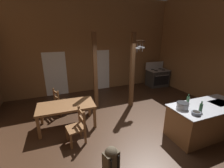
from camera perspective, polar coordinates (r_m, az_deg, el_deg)
The scene contains 16 objects.
ground_plane at distance 4.95m, azimuth 6.11°, elevation -16.68°, with size 9.07×8.26×0.10m, color #382316.
wall_back at distance 7.62m, azimuth -7.41°, elevation 14.28°, with size 9.07×0.14×4.53m, color brown.
glazed_door_back_left at distance 7.47m, azimuth -20.76°, elevation 3.50°, with size 1.00×0.01×2.05m, color white.
glazed_panel_back_right at distance 7.85m, azimuth -3.98°, elevation 5.34°, with size 0.84×0.01×2.05m, color white.
kitchen_island at distance 5.14m, azimuth 31.96°, elevation -11.55°, with size 2.18×1.01×0.93m.
stove_range at distance 8.82m, azimuth 16.94°, elevation 2.39°, with size 1.18×0.87×1.32m.
support_post_with_pot_rack at distance 5.80m, azimuth 8.00°, elevation 5.92°, with size 0.57×0.24×2.88m.
support_post_center at distance 5.62m, azimuth -6.45°, elevation 4.39°, with size 0.14×0.14×2.88m.
dining_table at distance 4.87m, azimuth -17.09°, elevation -8.52°, with size 1.74×0.97×0.74m.
ladderback_chair_near_window at distance 5.83m, azimuth -19.09°, elevation -6.33°, with size 0.56×0.56×0.95m.
ladderback_chair_by_post at distance 4.23m, azimuth -13.14°, elevation -15.68°, with size 0.50×0.50×0.95m.
backpack at distance 3.49m, azimuth -0.39°, elevation -26.64°, with size 0.37×0.36×0.60m.
stockpot_on_counter at distance 4.38m, azimuth 25.42°, elevation -7.45°, with size 0.37×0.31×0.17m.
mixing_bowl_on_counter at distance 4.23m, azimuth 29.56°, elevation -9.69°, with size 0.21×0.21×0.08m.
bottle_tall_on_counter at distance 4.41m, azimuth 30.92°, elevation -7.73°, with size 0.08×0.08×0.29m.
bottle_short_on_counter at distance 4.70m, azimuth 27.10°, elevation -5.54°, with size 0.08×0.08×0.29m.
Camera 1 is at (-2.01, -3.53, 2.78)m, focal length 23.86 mm.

